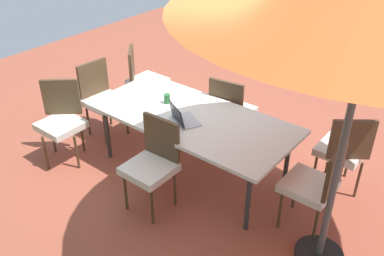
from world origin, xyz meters
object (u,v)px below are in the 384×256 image
Objects in this scene: chair_north at (153,161)px; cup at (167,99)px; chair_south at (230,109)px; dining_table at (192,120)px; laptop at (183,118)px; chair_east at (102,96)px; chair_southwest at (344,148)px; chair_southeast at (143,78)px; chair_northeast at (61,118)px; chair_west at (316,183)px.

chair_north reaches higher than cup.
chair_south is at bearing 88.19° from chair_north.
chair_north is at bearing 92.69° from dining_table.
dining_table is at bearing -61.02° from laptop.
cup is (-1.06, -0.09, 0.27)m from chair_east.
chair_north is 1.00× the size of chair_southwest.
chair_southwest is 8.95× the size of cup.
chair_north is at bearing 7.60° from chair_southwest.
chair_east is 1.09m from cup.
chair_south is at bearing -131.11° from chair_southeast.
chair_south and chair_southwest have the same top height.
chair_southeast and chair_southwest have the same top height.
dining_table is 5.76× the size of laptop.
chair_southwest is (-2.85, -1.46, 0.00)m from chair_northeast.
chair_south reaches higher than cup.
chair_northeast and chair_west have the same top height.
cup is at bearing -3.31° from chair_northeast.
chair_southeast is at bearing -26.05° from dining_table.
dining_table is 0.74m from chair_south.
chair_east is 2.47× the size of laptop.
chair_north reaches higher than laptop.
chair_south reaches higher than dining_table.
chair_west is 1.89m from cup.
chair_southwest is (-1.44, -0.75, -0.16)m from dining_table.
chair_southeast is 2.47× the size of laptop.
chair_west is at bearing -144.89° from chair_southeast.
chair_east is 1.00× the size of chair_southeast.
chair_southwest is (-1.42, -0.03, 0.00)m from chair_south.
chair_southeast is 1.00× the size of chair_south.
chair_northeast and chair_south have the same top height.
dining_table is 1.58m from chair_northeast.
chair_east is 1.67m from chair_south.
cup is (-1.03, 0.64, 0.27)m from chair_southeast.
dining_table is 1.63m from chair_southwest.
dining_table is 0.43m from cup.
cup is at bearing 48.12° from chair_south.
chair_north is 2.01m from chair_southeast.
chair_south is (0.01, -1.39, 0.00)m from chair_north.
chair_west is 1.49m from laptop.
laptop is at bearing -91.37° from chair_east.
chair_east reaches higher than laptop.
chair_southeast is (0.03, -1.42, 0.00)m from chair_northeast.
chair_east is at bearing 54.11° from chair_northeast.
chair_west and chair_east have the same top height.
chair_north and chair_southeast have the same top height.
chair_north is 0.57m from laptop.
chair_northeast is at bearing 139.57° from chair_southeast.
chair_southwest is (-1.41, -1.42, 0.00)m from chair_north.
chair_northeast is at bearing -10.41° from chair_southwest.
chair_north is 1.00× the size of chair_south.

